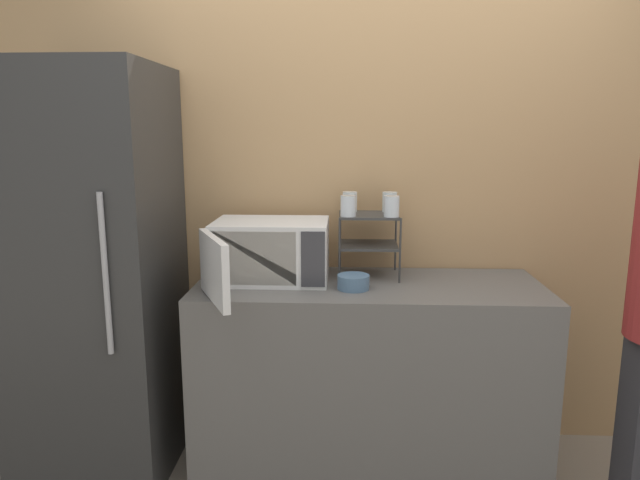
{
  "coord_description": "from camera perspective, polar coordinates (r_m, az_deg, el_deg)",
  "views": [
    {
      "loc": [
        -0.11,
        -2.24,
        1.62
      ],
      "look_at": [
        -0.23,
        0.35,
        1.12
      ],
      "focal_mm": 32.0,
      "sensor_mm": 36.0,
      "label": 1
    }
  ],
  "objects": [
    {
      "name": "wall_back",
      "position": [
        2.93,
        4.77,
        4.67
      ],
      "size": [
        8.0,
        0.06,
        2.6
      ],
      "color": "tan",
      "rests_on": "ground_plane"
    },
    {
      "name": "counter",
      "position": [
        2.81,
        4.75,
        -13.47
      ],
      "size": [
        1.6,
        0.63,
        0.92
      ],
      "color": "#595654",
      "rests_on": "ground_plane"
    },
    {
      "name": "microwave",
      "position": [
        2.67,
        -5.17,
        -1.13
      ],
      "size": [
        0.56,
        0.75,
        0.28
      ],
      "color": "silver",
      "rests_on": "counter"
    },
    {
      "name": "dish_rack",
      "position": [
        2.74,
        4.92,
        0.87
      ],
      "size": [
        0.29,
        0.26,
        0.3
      ],
      "color": "#333333",
      "rests_on": "counter"
    },
    {
      "name": "glass_front_left",
      "position": [
        2.64,
        2.84,
        3.42
      ],
      "size": [
        0.07,
        0.07,
        0.1
      ],
      "color": "silver",
      "rests_on": "dish_rack"
    },
    {
      "name": "glass_back_right",
      "position": [
        2.8,
        6.97,
        3.8
      ],
      "size": [
        0.07,
        0.07,
        0.1
      ],
      "color": "silver",
      "rests_on": "dish_rack"
    },
    {
      "name": "glass_front_right",
      "position": [
        2.64,
        7.17,
        3.36
      ],
      "size": [
        0.07,
        0.07,
        0.1
      ],
      "color": "silver",
      "rests_on": "dish_rack"
    },
    {
      "name": "glass_back_left",
      "position": [
        2.8,
        3.0,
        3.86
      ],
      "size": [
        0.07,
        0.07,
        0.1
      ],
      "color": "silver",
      "rests_on": "dish_rack"
    },
    {
      "name": "bowl",
      "position": [
        2.55,
        3.35,
        -4.24
      ],
      "size": [
        0.14,
        0.14,
        0.06
      ],
      "color": "slate",
      "rests_on": "counter"
    },
    {
      "name": "refrigerator",
      "position": [
        2.86,
        -21.52,
        -3.28
      ],
      "size": [
        0.68,
        0.71,
        1.91
      ],
      "color": "#2D2D2D",
      "rests_on": "ground_plane"
    }
  ]
}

